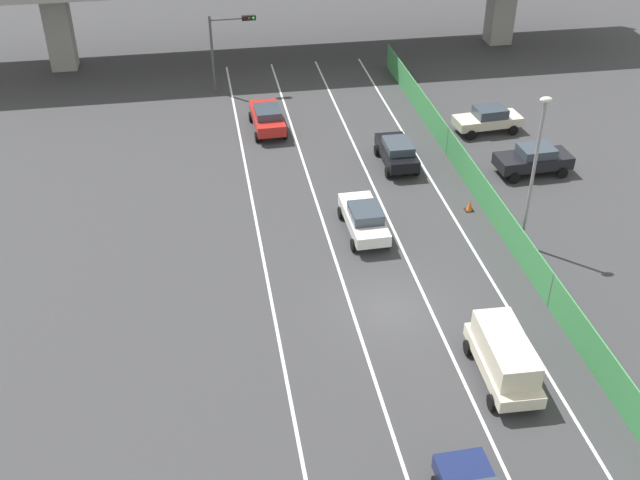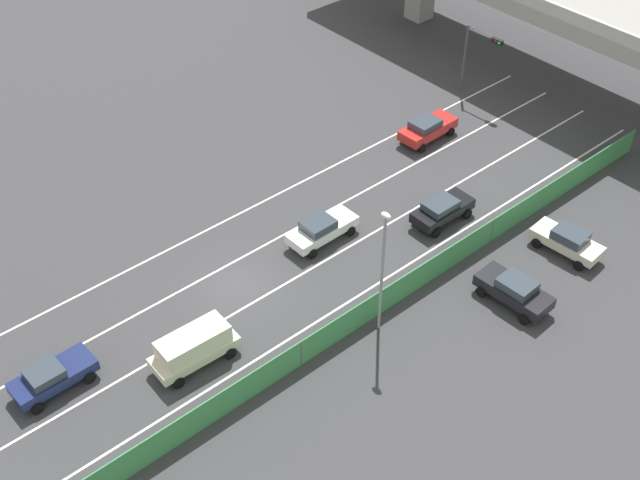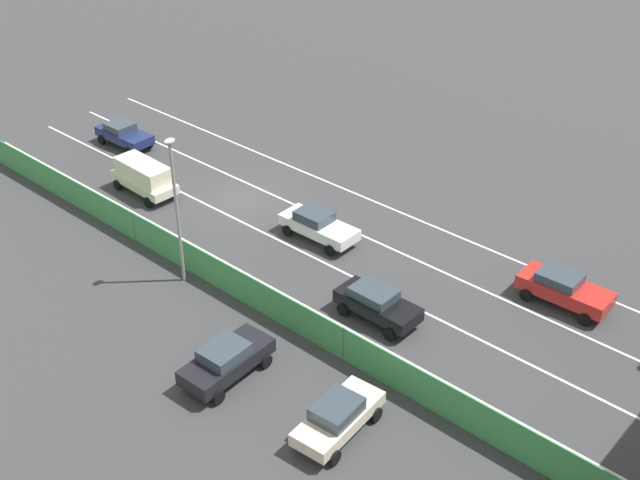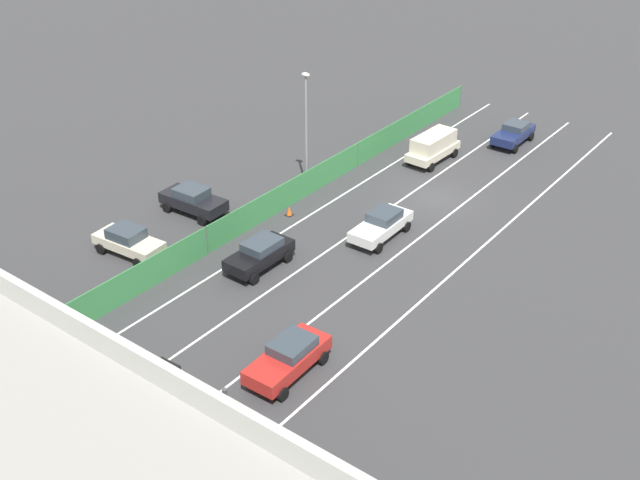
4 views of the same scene
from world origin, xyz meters
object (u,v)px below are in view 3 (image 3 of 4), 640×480
at_px(car_van_cream, 144,176).
at_px(parked_sedan_dark, 226,360).
at_px(car_sedan_navy, 124,134).
at_px(car_sedan_red, 564,288).
at_px(car_sedan_white, 318,225).
at_px(parked_sedan_cream, 338,416).
at_px(street_lamp, 176,199).
at_px(traffic_cone, 254,291).
at_px(car_sedan_black, 377,303).

xyz_separation_m(car_van_cream, parked_sedan_dark, (7.98, 15.96, -0.24)).
bearing_deg(car_sedan_navy, car_sedan_red, 96.24).
xyz_separation_m(car_sedan_white, parked_sedan_cream, (10.43, 10.41, 0.01)).
height_order(car_sedan_white, parked_sedan_dark, parked_sedan_dark).
distance_m(car_van_cream, parked_sedan_cream, 22.95).
bearing_deg(car_sedan_red, street_lamp, -54.32).
distance_m(car_sedan_navy, traffic_cone, 19.94).
xyz_separation_m(parked_sedan_dark, parked_sedan_cream, (-0.65, 5.79, -0.03)).
xyz_separation_m(car_sedan_black, parked_sedan_dark, (7.56, -2.30, 0.02)).
xyz_separation_m(car_sedan_black, street_lamp, (4.05, -9.35, 3.86)).
xyz_separation_m(car_sedan_navy, street_lamp, (7.71, 15.29, 3.91)).
bearing_deg(car_sedan_navy, parked_sedan_dark, 63.35).
xyz_separation_m(car_sedan_white, parked_sedan_dark, (11.08, 4.62, 0.05)).
height_order(car_van_cream, parked_sedan_cream, car_van_cream).
xyz_separation_m(car_sedan_black, car_sedan_navy, (-3.65, -24.64, -0.05)).
xyz_separation_m(car_van_cream, street_lamp, (4.47, 8.91, 3.60)).
height_order(car_sedan_black, parked_sedan_cream, parked_sedan_cream).
relative_size(car_sedan_red, car_van_cream, 0.97).
height_order(parked_sedan_dark, parked_sedan_cream, parked_sedan_dark).
height_order(car_sedan_red, parked_sedan_dark, parked_sedan_dark).
bearing_deg(parked_sedan_dark, car_van_cream, -116.56).
distance_m(car_sedan_red, parked_sedan_dark, 16.80).
height_order(car_sedan_navy, street_lamp, street_lamp).
bearing_deg(traffic_cone, parked_sedan_cream, 64.79).
distance_m(car_sedan_red, traffic_cone, 15.19).
bearing_deg(car_sedan_black, traffic_cone, -65.65).
height_order(car_sedan_navy, car_van_cream, car_van_cream).
relative_size(car_sedan_navy, parked_sedan_dark, 0.97).
bearing_deg(car_sedan_black, car_sedan_red, 139.17).
xyz_separation_m(car_sedan_navy, parked_sedan_cream, (10.56, 28.13, 0.04)).
bearing_deg(car_sedan_white, car_sedan_navy, -90.44).
xyz_separation_m(car_sedan_red, traffic_cone, (9.59, -11.76, -0.64)).
xyz_separation_m(car_sedan_black, car_van_cream, (-0.42, -18.26, 0.26)).
bearing_deg(car_sedan_navy, parked_sedan_cream, 69.42).
relative_size(car_sedan_navy, traffic_cone, 6.90).
bearing_deg(car_van_cream, traffic_cone, 76.58).
xyz_separation_m(car_sedan_black, parked_sedan_cream, (6.91, 3.49, -0.01)).
distance_m(car_sedan_white, car_sedan_navy, 17.73).
distance_m(car_sedan_red, street_lamp, 19.36).
xyz_separation_m(car_van_cream, traffic_cone, (3.00, 12.55, -0.89)).
height_order(car_van_cream, traffic_cone, car_van_cream).
bearing_deg(car_sedan_white, parked_sedan_cream, 44.95).
bearing_deg(parked_sedan_cream, car_sedan_white, -135.05).
distance_m(car_van_cream, street_lamp, 10.59).
bearing_deg(traffic_cone, car_sedan_white, -168.76).
bearing_deg(parked_sedan_dark, car_sedan_white, -157.38).
distance_m(car_sedan_white, parked_sedan_dark, 12.00).
relative_size(car_sedan_black, street_lamp, 0.53).
distance_m(car_sedan_navy, parked_sedan_cream, 30.05).
relative_size(car_van_cream, street_lamp, 0.59).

